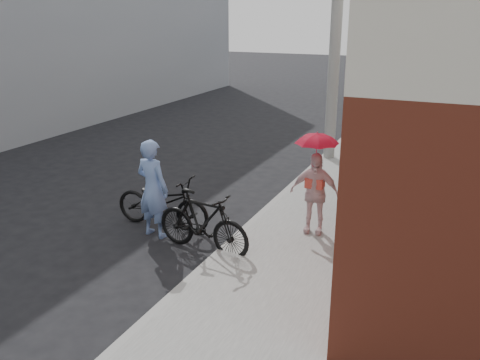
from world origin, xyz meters
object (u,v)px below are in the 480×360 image
Objects in this scene: utility_pole at (336,22)px; kimono_woman at (314,193)px; bike_left at (162,202)px; planter at (383,203)px; bike_right at (203,222)px; officer at (153,189)px.

utility_pole reaches higher than kimono_woman.
kimono_woman reaches higher than bike_left.
kimono_woman is at bearing -119.87° from planter.
utility_pole is at bearing 95.85° from kimono_woman.
bike_left is 4.21m from planter.
planter is (2.40, 2.86, -0.29)m from bike_right.
kimono_woman reaches higher than planter.
bike_right is (-0.50, -6.01, -2.98)m from utility_pole.
bike_left is (-1.64, -5.42, -3.01)m from utility_pole.
utility_pole reaches higher than officer.
officer is at bearing -105.25° from utility_pole.
utility_pole is 4.05× the size of officer.
officer is at bearing -142.84° from planter.
planter is at bearing -58.90° from utility_pole.
utility_pole reaches higher than bike_left.
planter is at bearing -134.30° from officer.
utility_pole is 4.05× the size of bike_right.
utility_pole is 6.41m from bike_left.
officer is (-1.58, -5.78, -2.64)m from utility_pole.
bike_right is at bearing 176.97° from officer.
officer is 4.07× the size of planter.
bike_right is at bearing -130.04° from planter.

